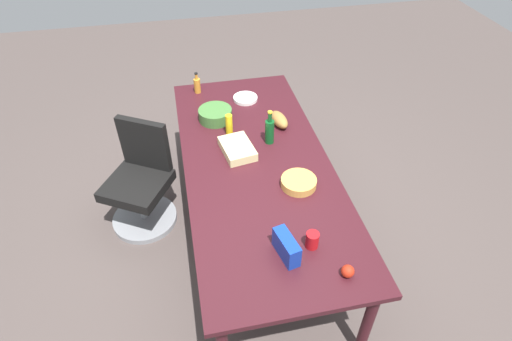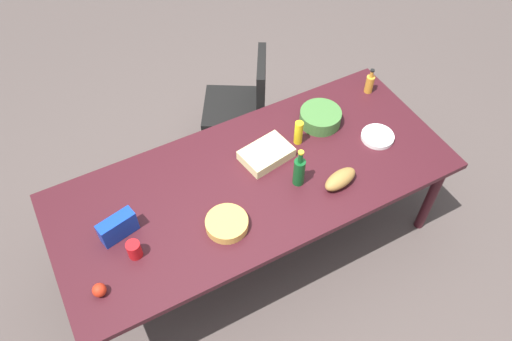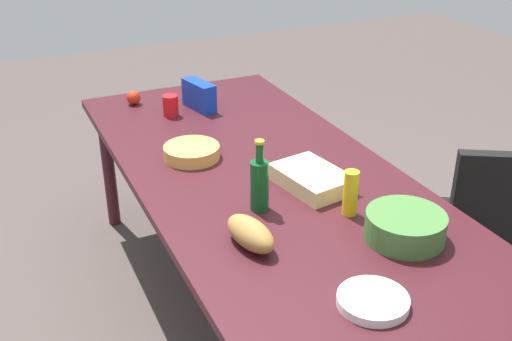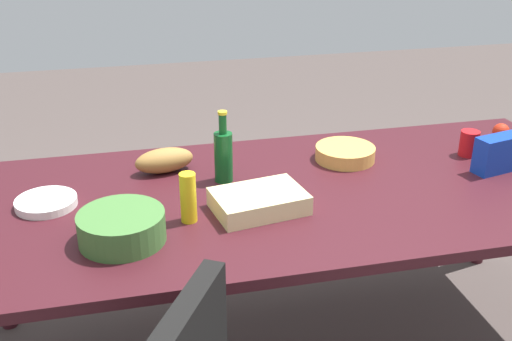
# 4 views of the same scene
# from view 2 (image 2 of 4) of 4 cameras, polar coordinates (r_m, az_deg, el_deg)

# --- Properties ---
(ground_plane) EXTENTS (10.00, 10.00, 0.00)m
(ground_plane) POSITION_cam_2_polar(r_m,az_deg,el_deg) (3.80, -0.16, -8.21)
(ground_plane) COLOR #4F4340
(conference_table) EXTENTS (2.56, 1.09, 0.77)m
(conference_table) POSITION_cam_2_polar(r_m,az_deg,el_deg) (3.22, -0.19, -1.70)
(conference_table) COLOR #3C141B
(conference_table) RESTS_ON ground
(office_chair) EXTENTS (0.66, 0.66, 0.93)m
(office_chair) POSITION_cam_2_polar(r_m,az_deg,el_deg) (4.14, -1.78, 6.25)
(office_chair) COLOR gray
(office_chair) RESTS_ON ground
(wine_bottle) EXTENTS (0.08, 0.08, 0.29)m
(wine_bottle) POSITION_cam_2_polar(r_m,az_deg,el_deg) (3.08, 4.91, -0.05)
(wine_bottle) COLOR #0F4F1F
(wine_bottle) RESTS_ON conference_table
(salad_bowl) EXTENTS (0.34, 0.34, 0.10)m
(salad_bowl) POSITION_cam_2_polar(r_m,az_deg,el_deg) (3.49, 7.31, 6.01)
(salad_bowl) COLOR #407134
(salad_bowl) RESTS_ON conference_table
(red_solo_cup) EXTENTS (0.08, 0.08, 0.11)m
(red_solo_cup) POSITION_cam_2_polar(r_m,az_deg,el_deg) (2.90, -13.66, -8.73)
(red_solo_cup) COLOR red
(red_solo_cup) RESTS_ON conference_table
(mustard_bottle) EXTENTS (0.07, 0.07, 0.18)m
(mustard_bottle) POSITION_cam_2_polar(r_m,az_deg,el_deg) (3.32, 4.85, 4.31)
(mustard_bottle) COLOR yellow
(mustard_bottle) RESTS_ON conference_table
(apple_red) EXTENTS (0.09, 0.09, 0.08)m
(apple_red) POSITION_cam_2_polar(r_m,az_deg,el_deg) (2.84, -17.37, -12.83)
(apple_red) COLOR red
(apple_red) RESTS_ON conference_table
(dressing_bottle) EXTENTS (0.07, 0.07, 0.20)m
(dressing_bottle) POSITION_cam_2_polar(r_m,az_deg,el_deg) (3.77, 12.77, 9.63)
(dressing_bottle) COLOR orange
(dressing_bottle) RESTS_ON conference_table
(paper_plate_stack) EXTENTS (0.23, 0.23, 0.03)m
(paper_plate_stack) POSITION_cam_2_polar(r_m,az_deg,el_deg) (3.48, 13.63, 3.76)
(paper_plate_stack) COLOR white
(paper_plate_stack) RESTS_ON conference_table
(sheet_cake) EXTENTS (0.35, 0.27, 0.07)m
(sheet_cake) POSITION_cam_2_polar(r_m,az_deg,el_deg) (3.25, 1.18, 1.89)
(sheet_cake) COLOR beige
(sheet_cake) RESTS_ON conference_table
(chip_bag_blue) EXTENTS (0.23, 0.13, 0.15)m
(chip_bag_blue) POSITION_cam_2_polar(r_m,az_deg,el_deg) (2.97, -15.43, -6.22)
(chip_bag_blue) COLOR #1237AB
(chip_bag_blue) RESTS_ON conference_table
(bread_loaf) EXTENTS (0.26, 0.15, 0.10)m
(bread_loaf) POSITION_cam_2_polar(r_m,az_deg,el_deg) (3.15, 9.54, -0.97)
(bread_loaf) COLOR olive
(bread_loaf) RESTS_ON conference_table
(chip_bowl) EXTENTS (0.28, 0.28, 0.06)m
(chip_bowl) POSITION_cam_2_polar(r_m,az_deg,el_deg) (2.94, -3.33, -6.03)
(chip_bowl) COLOR gold
(chip_bowl) RESTS_ON conference_table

